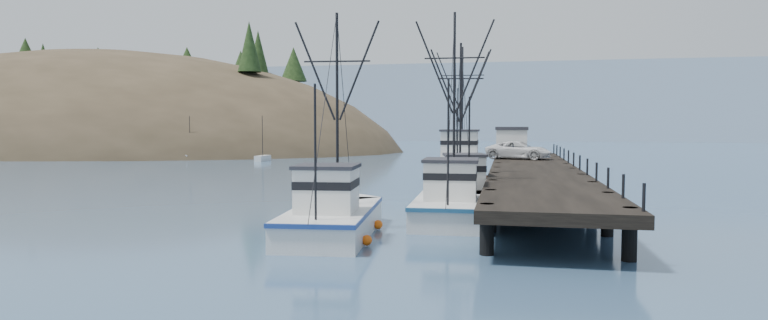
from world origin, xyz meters
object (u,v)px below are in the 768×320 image
pickup_truck (519,150)px  work_vessel (461,168)px  pier (534,172)px  trawler_near (452,203)px  trawler_mid (334,216)px  motorboat (321,174)px  trawler_far (462,193)px  pier_shed (511,141)px

pickup_truck → work_vessel: bearing=116.3°
pier → trawler_near: size_ratio=3.83×
pier → trawler_near: (-4.72, -11.31, -0.87)m
trawler_mid → motorboat: (-10.74, 31.69, -0.82)m
work_vessel → pier: bearing=-57.5°
trawler_near → motorboat: size_ratio=2.21×
trawler_mid → pickup_truck: size_ratio=1.91×
trawler_far → work_vessel: 15.38m
work_vessel → motorboat: (-14.58, 5.62, -1.23)m
trawler_far → pier_shed: (3.12, 20.73, 2.60)m
trawler_mid → motorboat: bearing=108.7°
trawler_mid → trawler_far: 11.87m
trawler_near → trawler_mid: bearing=-131.3°
pickup_truck → motorboat: (-19.49, 4.56, -2.78)m
pier → pickup_truck: 10.29m
pickup_truck → trawler_mid: bearing=176.2°
trawler_near → pickup_truck: bearing=80.0°
pier_shed → motorboat: 19.21m
pier → pier_shed: size_ratio=13.75×
trawler_near → motorboat: 30.42m
trawler_mid → pier_shed: bearing=75.5°
trawler_near → motorboat: trawler_near is taller
trawler_mid → work_vessel: (3.84, 26.07, 0.41)m
motorboat → trawler_mid: bearing=-90.9°
trawler_near → pier_shed: size_ratio=3.59×
pier_shed → trawler_mid: bearing=-104.5°
trawler_near → trawler_far: bearing=88.9°
work_vessel → pickup_truck: (4.92, 1.07, 1.55)m
pier → trawler_far: 7.78m
pickup_truck → motorboat: bearing=90.9°
trawler_far → work_vessel: bearing=94.5°
work_vessel → trawler_near: bearing=-86.9°
pier → motorboat: pier is taller
trawler_mid → pier_shed: (8.16, 31.47, 2.60)m
trawler_mid → trawler_far: (5.05, 10.75, 0.00)m
pier → work_vessel: size_ratio=3.05×
trawler_near → pickup_truck: 21.92m
pickup_truck → pier_shed: bearing=21.8°
work_vessel → pier_shed: 7.26m
pier_shed → motorboat: bearing=179.3°
pier → work_vessel: bearing=122.5°
pickup_truck → motorboat: 20.21m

